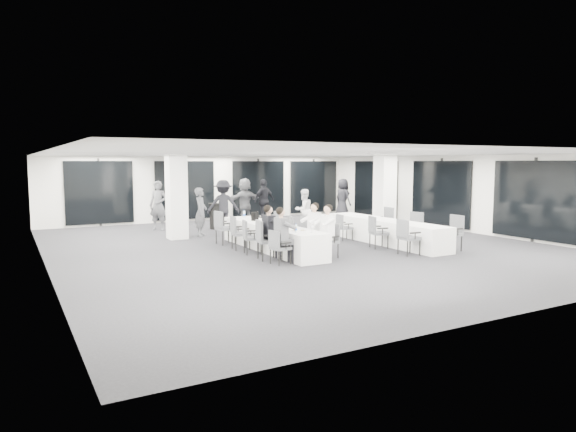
% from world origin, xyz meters
% --- Properties ---
extents(room, '(14.04, 16.04, 2.84)m').
position_xyz_m(room, '(0.89, 1.11, 1.39)').
color(room, '#242429').
rests_on(room, ground).
extents(column_left, '(0.60, 0.60, 2.80)m').
position_xyz_m(column_left, '(-2.80, 3.20, 1.40)').
color(column_left, white).
rests_on(column_left, floor).
extents(column_right, '(0.60, 0.60, 2.80)m').
position_xyz_m(column_right, '(4.20, 1.00, 1.40)').
color(column_right, white).
rests_on(column_right, floor).
extents(banquet_table_main, '(0.90, 5.00, 0.75)m').
position_xyz_m(banquet_table_main, '(-1.06, -0.29, 0.38)').
color(banquet_table_main, white).
rests_on(banquet_table_main, floor).
extents(banquet_table_side, '(0.90, 5.00, 0.75)m').
position_xyz_m(banquet_table_side, '(2.66, -0.92, 0.38)').
color(banquet_table_side, white).
rests_on(banquet_table_side, floor).
extents(cocktail_table, '(0.71, 0.71, 0.98)m').
position_xyz_m(cocktail_table, '(-0.68, 4.96, 0.50)').
color(cocktail_table, black).
rests_on(cocktail_table, floor).
extents(chair_main_left_near, '(0.49, 0.53, 0.86)m').
position_xyz_m(chair_main_left_near, '(-1.88, -2.29, 0.49)').
color(chair_main_left_near, '#515459').
rests_on(chair_main_left_near, floor).
extents(chair_main_left_second, '(0.61, 0.65, 1.04)m').
position_xyz_m(chair_main_left_second, '(-1.90, -1.58, 0.60)').
color(chair_main_left_second, '#515459').
rests_on(chair_main_left_second, floor).
extents(chair_main_left_mid, '(0.57, 0.60, 0.94)m').
position_xyz_m(chair_main_left_mid, '(-1.89, -0.61, 0.54)').
color(chair_main_left_mid, '#515459').
rests_on(chair_main_left_mid, floor).
extents(chair_main_left_fourth, '(0.55, 0.60, 0.98)m').
position_xyz_m(chair_main_left_fourth, '(-1.89, 0.21, 0.56)').
color(chair_main_left_fourth, '#515459').
rests_on(chair_main_left_fourth, floor).
extents(chair_main_left_far, '(0.58, 0.63, 1.04)m').
position_xyz_m(chair_main_left_far, '(-1.90, 1.36, 0.59)').
color(chair_main_left_far, '#515459').
rests_on(chair_main_left_far, floor).
extents(chair_main_right_near, '(0.55, 0.58, 0.91)m').
position_xyz_m(chair_main_right_near, '(-0.23, -2.14, 0.52)').
color(chair_main_right_near, '#515459').
rests_on(chair_main_right_near, floor).
extents(chair_main_right_second, '(0.53, 0.58, 0.95)m').
position_xyz_m(chair_main_right_second, '(-0.22, -1.50, 0.54)').
color(chair_main_right_second, '#515459').
rests_on(chair_main_right_second, floor).
extents(chair_main_right_mid, '(0.58, 0.61, 0.98)m').
position_xyz_m(chair_main_right_mid, '(-0.22, -0.68, 0.56)').
color(chair_main_right_mid, '#515459').
rests_on(chair_main_right_mid, floor).
extents(chair_main_right_fourth, '(0.53, 0.56, 0.89)m').
position_xyz_m(chair_main_right_fourth, '(-0.23, 0.28, 0.51)').
color(chair_main_right_fourth, '#515459').
rests_on(chair_main_right_fourth, floor).
extents(chair_main_right_far, '(0.53, 0.58, 0.95)m').
position_xyz_m(chair_main_right_far, '(-0.22, 1.20, 0.54)').
color(chair_main_right_far, '#515459').
rests_on(chair_main_right_far, floor).
extents(chair_side_left_near, '(0.53, 0.58, 0.99)m').
position_xyz_m(chair_side_left_near, '(1.82, -2.84, 0.56)').
color(chair_side_left_near, '#515459').
rests_on(chair_side_left_near, floor).
extents(chair_side_left_mid, '(0.59, 0.61, 0.95)m').
position_xyz_m(chair_side_left_mid, '(1.82, -1.53, 0.54)').
color(chair_side_left_mid, '#515459').
rests_on(chair_side_left_mid, floor).
extents(chair_side_left_far, '(0.46, 0.51, 0.86)m').
position_xyz_m(chair_side_left_far, '(1.83, 0.21, 0.49)').
color(chair_side_left_far, '#515459').
rests_on(chair_side_left_far, floor).
extents(chair_side_right_near, '(0.52, 0.59, 1.02)m').
position_xyz_m(chair_side_right_near, '(3.50, -2.93, 0.58)').
color(chair_side_right_near, '#515459').
rests_on(chair_side_right_near, floor).
extents(chair_side_right_mid, '(0.59, 0.62, 0.97)m').
position_xyz_m(chair_side_right_mid, '(3.49, -1.33, 0.55)').
color(chair_side_right_mid, '#515459').
rests_on(chair_side_right_mid, floor).
extents(chair_side_right_far, '(0.55, 0.60, 1.02)m').
position_xyz_m(chair_side_right_far, '(3.49, 0.09, 0.58)').
color(chair_side_right_far, '#515459').
rests_on(chair_side_right_far, floor).
extents(seated_guest_a, '(0.50, 0.38, 1.44)m').
position_xyz_m(seated_guest_a, '(-1.72, -2.28, 0.81)').
color(seated_guest_a, '#515358').
rests_on(seated_guest_a, floor).
extents(seated_guest_b, '(0.50, 0.38, 1.44)m').
position_xyz_m(seated_guest_b, '(-1.72, -1.59, 0.81)').
color(seated_guest_b, black).
rests_on(seated_guest_b, floor).
extents(seated_guest_c, '(0.50, 0.38, 1.44)m').
position_xyz_m(seated_guest_c, '(-0.39, -2.15, 0.81)').
color(seated_guest_c, white).
rests_on(seated_guest_c, floor).
extents(seated_guest_d, '(0.50, 0.38, 1.44)m').
position_xyz_m(seated_guest_d, '(-0.39, -1.49, 0.81)').
color(seated_guest_d, white).
rests_on(seated_guest_d, floor).
extents(standing_guest_a, '(0.85, 0.89, 1.90)m').
position_xyz_m(standing_guest_a, '(-1.88, 3.44, 0.95)').
color(standing_guest_a, '#515358').
rests_on(standing_guest_a, floor).
extents(standing_guest_b, '(0.91, 0.63, 1.75)m').
position_xyz_m(standing_guest_b, '(1.99, 3.00, 0.88)').
color(standing_guest_b, white).
rests_on(standing_guest_b, floor).
extents(standing_guest_c, '(1.53, 1.10, 2.13)m').
position_xyz_m(standing_guest_c, '(-0.54, 4.73, 1.06)').
color(standing_guest_c, black).
rests_on(standing_guest_c, floor).
extents(standing_guest_d, '(1.37, 1.00, 2.09)m').
position_xyz_m(standing_guest_d, '(1.88, 6.12, 1.04)').
color(standing_guest_d, black).
rests_on(standing_guest_d, floor).
extents(standing_guest_e, '(0.71, 1.04, 2.03)m').
position_xyz_m(standing_guest_e, '(5.85, 5.97, 1.02)').
color(standing_guest_e, black).
rests_on(standing_guest_e, floor).
extents(standing_guest_f, '(2.08, 1.20, 2.13)m').
position_xyz_m(standing_guest_f, '(1.13, 6.46, 1.06)').
color(standing_guest_f, '#515358').
rests_on(standing_guest_f, floor).
extents(standing_guest_g, '(0.99, 0.96, 2.11)m').
position_xyz_m(standing_guest_g, '(-2.78, 5.66, 1.05)').
color(standing_guest_g, '#515358').
rests_on(standing_guest_g, floor).
extents(standing_guest_h, '(1.06, 1.11, 1.98)m').
position_xyz_m(standing_guest_h, '(6.17, 3.22, 0.99)').
color(standing_guest_h, black).
rests_on(standing_guest_h, floor).
extents(ice_bucket_near, '(0.20, 0.20, 0.23)m').
position_xyz_m(ice_bucket_near, '(-1.09, -1.12, 0.86)').
color(ice_bucket_near, black).
rests_on(ice_bucket_near, banquet_table_main).
extents(ice_bucket_far, '(0.24, 0.24, 0.28)m').
position_xyz_m(ice_bucket_far, '(-1.06, 0.82, 0.89)').
color(ice_bucket_far, black).
rests_on(ice_bucket_far, banquet_table_main).
extents(water_bottle_a, '(0.07, 0.07, 0.21)m').
position_xyz_m(water_bottle_a, '(-1.29, -2.15, 0.86)').
color(water_bottle_a, silver).
rests_on(water_bottle_a, banquet_table_main).
extents(water_bottle_b, '(0.08, 0.08, 0.24)m').
position_xyz_m(water_bottle_b, '(-0.94, 0.05, 0.87)').
color(water_bottle_b, silver).
rests_on(water_bottle_b, banquet_table_main).
extents(water_bottle_c, '(0.08, 0.08, 0.24)m').
position_xyz_m(water_bottle_c, '(-1.04, 1.66, 0.87)').
color(water_bottle_c, silver).
rests_on(water_bottle_c, banquet_table_main).
extents(plate_a, '(0.20, 0.20, 0.03)m').
position_xyz_m(plate_a, '(-1.16, -1.87, 0.76)').
color(plate_a, white).
rests_on(plate_a, banquet_table_main).
extents(plate_b, '(0.19, 0.19, 0.03)m').
position_xyz_m(plate_b, '(-0.96, -1.93, 0.76)').
color(plate_b, white).
rests_on(plate_b, banquet_table_main).
extents(plate_c, '(0.18, 0.18, 0.03)m').
position_xyz_m(plate_c, '(-1.03, -0.96, 0.76)').
color(plate_c, white).
rests_on(plate_c, banquet_table_main).
extents(wine_glass, '(0.07, 0.07, 0.19)m').
position_xyz_m(wine_glass, '(-0.95, -2.36, 0.89)').
color(wine_glass, silver).
rests_on(wine_glass, banquet_table_main).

